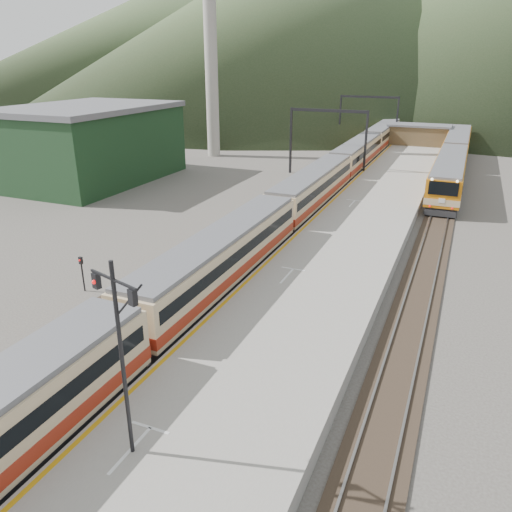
% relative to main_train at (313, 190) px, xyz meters
% --- Properties ---
extents(track_main, '(2.60, 200.00, 0.23)m').
position_rel_main_train_xyz_m(track_main, '(0.00, -0.02, -1.87)').
color(track_main, black).
rests_on(track_main, ground).
extents(track_far, '(2.60, 200.00, 0.23)m').
position_rel_main_train_xyz_m(track_far, '(-5.00, -0.02, -1.87)').
color(track_far, black).
rests_on(track_far, ground).
extents(track_second, '(2.60, 200.00, 0.23)m').
position_rel_main_train_xyz_m(track_second, '(11.50, -0.02, -1.87)').
color(track_second, black).
rests_on(track_second, ground).
extents(platform, '(8.00, 100.00, 1.00)m').
position_rel_main_train_xyz_m(platform, '(5.60, -2.02, -1.44)').
color(platform, gray).
rests_on(platform, ground).
extents(gantry_near, '(9.55, 0.25, 8.00)m').
position_rel_main_train_xyz_m(gantry_near, '(-2.85, 14.98, 3.65)').
color(gantry_near, black).
rests_on(gantry_near, ground).
extents(gantry_far, '(9.55, 0.25, 8.00)m').
position_rel_main_train_xyz_m(gantry_far, '(-2.85, 39.98, 3.65)').
color(gantry_far, black).
rests_on(gantry_far, ground).
extents(warehouse, '(14.50, 20.50, 8.60)m').
position_rel_main_train_xyz_m(warehouse, '(-28.00, 1.98, 2.38)').
color(warehouse, black).
rests_on(warehouse, ground).
extents(smokestack, '(1.80, 1.80, 30.00)m').
position_rel_main_train_xyz_m(smokestack, '(-22.00, 21.98, 13.06)').
color(smokestack, '#9E998E').
rests_on(smokestack, ground).
extents(station_shed, '(9.40, 4.40, 3.10)m').
position_rel_main_train_xyz_m(station_shed, '(5.60, 37.98, 0.63)').
color(station_shed, brown).
rests_on(station_shed, platform).
extents(hill_a, '(180.00, 180.00, 60.00)m').
position_rel_main_train_xyz_m(hill_a, '(-40.00, 149.98, 28.06)').
color(hill_a, '#384E2B').
rests_on(hill_a, ground).
extents(hill_d, '(200.00, 200.00, 55.00)m').
position_rel_main_train_xyz_m(hill_d, '(-120.00, 199.98, 25.56)').
color(hill_d, '#384E2B').
rests_on(hill_d, ground).
extents(main_train, '(2.80, 96.04, 3.41)m').
position_rel_main_train_xyz_m(main_train, '(0.00, 0.00, 0.00)').
color(main_train, tan).
rests_on(main_train, track_main).
extents(second_train, '(3.08, 41.90, 3.76)m').
position_rel_main_train_xyz_m(second_train, '(11.50, 22.37, 0.17)').
color(second_train, '#C16A0E').
rests_on(second_train, track_second).
extents(signal_mast, '(2.13, 0.77, 7.03)m').
position_rel_main_train_xyz_m(signal_mast, '(3.90, -34.02, 3.35)').
color(signal_mast, black).
rests_on(signal_mast, platform).
extents(short_signal_b, '(0.23, 0.17, 2.27)m').
position_rel_main_train_xyz_m(short_signal_b, '(-2.55, -14.42, -0.47)').
color(short_signal_b, black).
rests_on(short_signal_b, ground).
extents(short_signal_c, '(0.23, 0.18, 2.27)m').
position_rel_main_train_xyz_m(short_signal_c, '(-7.80, -22.96, -0.47)').
color(short_signal_c, black).
rests_on(short_signal_c, ground).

